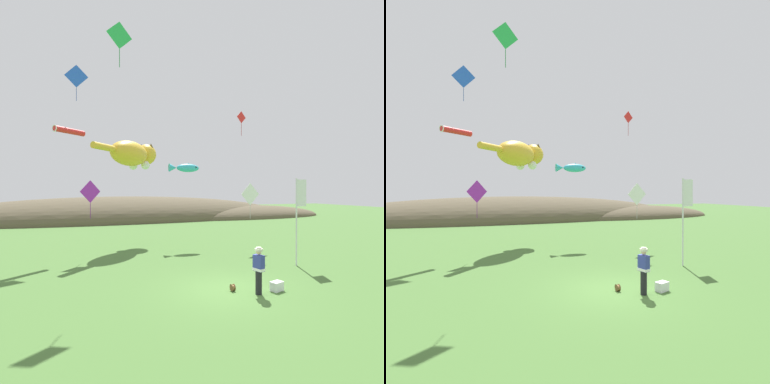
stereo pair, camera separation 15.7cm
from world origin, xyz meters
The scene contains 14 objects.
ground_plane centered at (0.00, 0.00, 0.00)m, with size 120.00×120.00×0.00m, color #477033.
distant_hill_ridge centered at (2.77, 29.72, 0.00)m, with size 54.52×12.93×6.19m.
festival_attendant centered at (0.87, -0.86, 0.95)m, with size 0.36×0.47×1.77m.
kite_spool centered at (0.13, -0.20, 0.14)m, with size 0.13×0.27×0.27m.
picnic_cooler centered at (1.75, -0.77, 0.18)m, with size 0.56×0.45×0.36m.
festival_banner_pole centered at (5.25, 2.15, 2.97)m, with size 0.66×0.08×4.53m.
kite_giant_cat centered at (-1.79, 11.55, 6.55)m, with size 5.10×5.46×2.10m.
kite_fish_windsock centered at (1.62, 9.92, 5.53)m, with size 2.25×0.73×0.69m.
kite_tube_streamer centered at (-6.08, 9.72, 7.63)m, with size 1.92×1.64×0.44m.
kite_diamond_violet centered at (-4.89, 7.75, 3.83)m, with size 1.15×0.67×2.22m.
kite_diamond_blue centered at (-5.67, 11.07, 11.58)m, with size 1.52×0.06×2.42m.
kite_diamond_red centered at (5.38, 8.33, 9.11)m, with size 0.83×0.22×1.75m.
kite_diamond_green centered at (-3.61, 4.45, 11.48)m, with size 1.28×0.38×2.23m.
kite_diamond_white centered at (5.20, 6.84, 3.64)m, with size 1.47×0.19×2.38m.
Camera 1 is at (-5.39, -10.51, 3.92)m, focal length 28.00 mm.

